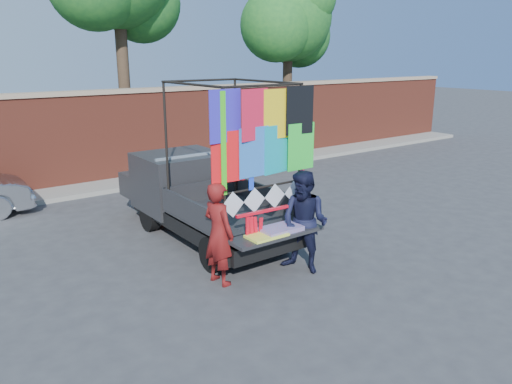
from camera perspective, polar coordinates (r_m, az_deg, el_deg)
ground at (r=9.14m, az=-0.04°, el=-7.42°), size 90.00×90.00×0.00m
brick_wall at (r=14.83m, az=-16.32°, el=6.22°), size 30.00×0.45×2.61m
curb at (r=14.44m, az=-14.97°, el=0.93°), size 30.00×1.20×0.12m
tree_right at (r=19.49m, az=3.93°, el=18.97°), size 4.20×3.30×6.62m
pickup_truck at (r=10.28m, az=-7.26°, el=-0.28°), size 1.97×4.94×3.11m
woman at (r=7.88m, az=-4.29°, el=-4.75°), size 0.49×0.66×1.68m
man at (r=8.33m, az=5.57°, el=-3.46°), size 0.91×1.02×1.73m
streamer_bundle at (r=7.98m, az=0.20°, el=-3.77°), size 1.00×0.09×0.69m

